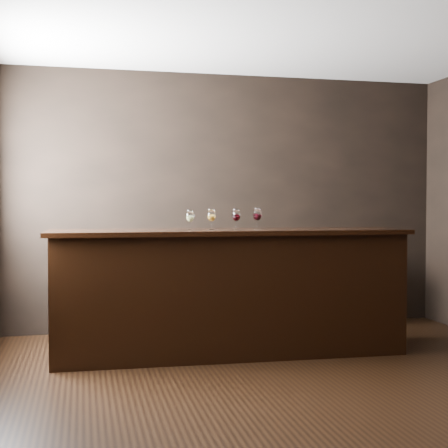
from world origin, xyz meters
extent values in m
plane|color=black|center=(0.00, 0.00, 0.00)|extent=(5.00, 5.00, 0.00)
cube|color=black|center=(0.00, 2.25, 1.40)|extent=(5.00, 0.02, 2.80)
cube|color=silver|center=(0.00, 0.00, 2.80)|extent=(5.00, 4.50, 0.02)
cube|color=black|center=(-0.22, 1.02, 0.55)|extent=(3.17, 0.78, 1.10)
cube|color=black|center=(-0.22, 1.02, 1.12)|extent=(3.27, 0.86, 0.04)
cube|color=black|center=(-0.04, 2.03, 0.44)|extent=(2.46, 0.40, 0.88)
cylinder|color=white|center=(-0.58, 1.04, 1.15)|extent=(0.06, 0.06, 0.00)
cylinder|color=white|center=(-0.58, 1.04, 1.18)|extent=(0.01, 0.01, 0.07)
ellipsoid|color=white|center=(-0.58, 1.04, 1.27)|extent=(0.07, 0.07, 0.11)
cylinder|color=white|center=(-0.58, 1.04, 1.31)|extent=(0.06, 0.06, 0.01)
ellipsoid|color=tan|center=(-0.58, 1.04, 1.25)|extent=(0.06, 0.06, 0.05)
cylinder|color=white|center=(-0.38, 1.05, 1.15)|extent=(0.07, 0.07, 0.00)
cylinder|color=white|center=(-0.38, 1.05, 1.18)|extent=(0.01, 0.01, 0.07)
ellipsoid|color=white|center=(-0.38, 1.05, 1.27)|extent=(0.08, 0.08, 0.11)
cylinder|color=white|center=(-0.38, 1.05, 1.32)|extent=(0.06, 0.06, 0.01)
ellipsoid|color=gold|center=(-0.38, 1.05, 1.25)|extent=(0.06, 0.06, 0.05)
cylinder|color=white|center=(-0.15, 1.03, 1.15)|extent=(0.07, 0.07, 0.00)
cylinder|color=white|center=(-0.15, 1.03, 1.18)|extent=(0.01, 0.01, 0.07)
ellipsoid|color=white|center=(-0.15, 1.03, 1.27)|extent=(0.08, 0.08, 0.11)
cylinder|color=white|center=(-0.15, 1.03, 1.32)|extent=(0.06, 0.06, 0.01)
ellipsoid|color=black|center=(-0.15, 1.03, 1.26)|extent=(0.06, 0.06, 0.05)
cylinder|color=white|center=(0.05, 1.05, 1.15)|extent=(0.07, 0.07, 0.00)
cylinder|color=white|center=(0.05, 1.05, 1.18)|extent=(0.01, 0.01, 0.07)
ellipsoid|color=white|center=(0.05, 1.05, 1.28)|extent=(0.08, 0.08, 0.12)
cylinder|color=white|center=(0.05, 1.05, 1.33)|extent=(0.06, 0.06, 0.01)
ellipsoid|color=black|center=(0.05, 1.05, 1.26)|extent=(0.07, 0.07, 0.05)
camera|label=1|loc=(-1.53, -4.49, 1.39)|focal=50.00mm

